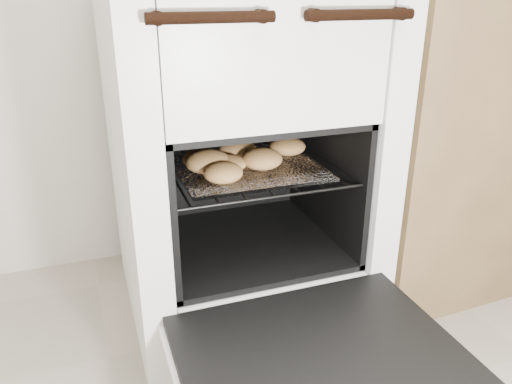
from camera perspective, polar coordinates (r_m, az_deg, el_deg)
stove at (r=1.30m, az=-2.17°, el=4.38°), size 0.61×0.68×0.93m
oven_door at (r=1.01m, az=7.31°, el=-18.38°), size 0.55×0.43×0.04m
oven_rack at (r=1.25m, az=-1.24°, el=2.83°), size 0.44×0.43×0.01m
foil_sheet at (r=1.23m, az=-0.95°, el=2.80°), size 0.34×0.30×0.01m
baked_rolls at (r=1.21m, az=-2.44°, el=3.87°), size 0.37×0.27×0.05m
counter at (r=1.73m, az=22.84°, el=6.55°), size 0.91×0.63×0.88m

